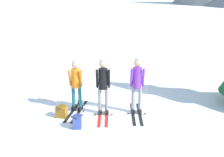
{
  "coord_description": "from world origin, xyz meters",
  "views": [
    {
      "loc": [
        4.59,
        -6.5,
        3.77
      ],
      "look_at": [
        0.19,
        0.29,
        1.05
      ],
      "focal_mm": 41.83,
      "sensor_mm": 36.0,
      "label": 1
    }
  ],
  "objects_px": {
    "backpack_on_snow_beside": "(77,121)",
    "backpack_on_snow_front": "(61,112)",
    "skier_in_orange": "(76,83)",
    "skier_in_black": "(103,83)",
    "skier_in_purple": "(137,83)"
  },
  "relations": [
    {
      "from": "backpack_on_snow_beside",
      "to": "backpack_on_snow_front",
      "type": "bearing_deg",
      "value": 164.39
    },
    {
      "from": "skier_in_orange",
      "to": "skier_in_black",
      "type": "distance_m",
      "value": 0.93
    },
    {
      "from": "skier_in_black",
      "to": "backpack_on_snow_beside",
      "type": "xyz_separation_m",
      "value": [
        -0.13,
        -1.15,
        -0.86
      ]
    },
    {
      "from": "skier_in_purple",
      "to": "skier_in_black",
      "type": "bearing_deg",
      "value": -144.49
    },
    {
      "from": "backpack_on_snow_beside",
      "to": "skier_in_black",
      "type": "bearing_deg",
      "value": 83.73
    },
    {
      "from": "skier_in_purple",
      "to": "backpack_on_snow_beside",
      "type": "bearing_deg",
      "value": -119.35
    },
    {
      "from": "skier_in_black",
      "to": "skier_in_purple",
      "type": "relative_size",
      "value": 0.99
    },
    {
      "from": "skier_in_orange",
      "to": "backpack_on_snow_beside",
      "type": "distance_m",
      "value": 1.42
    },
    {
      "from": "skier_in_black",
      "to": "backpack_on_snow_beside",
      "type": "height_order",
      "value": "skier_in_black"
    },
    {
      "from": "skier_in_purple",
      "to": "backpack_on_snow_beside",
      "type": "distance_m",
      "value": 2.2
    },
    {
      "from": "backpack_on_snow_front",
      "to": "skier_in_black",
      "type": "bearing_deg",
      "value": 43.21
    },
    {
      "from": "skier_in_orange",
      "to": "skier_in_purple",
      "type": "relative_size",
      "value": 0.92
    },
    {
      "from": "skier_in_purple",
      "to": "backpack_on_snow_front",
      "type": "distance_m",
      "value": 2.53
    },
    {
      "from": "skier_in_orange",
      "to": "backpack_on_snow_front",
      "type": "distance_m",
      "value": 1.03
    },
    {
      "from": "skier_in_black",
      "to": "backpack_on_snow_beside",
      "type": "distance_m",
      "value": 1.44
    }
  ]
}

